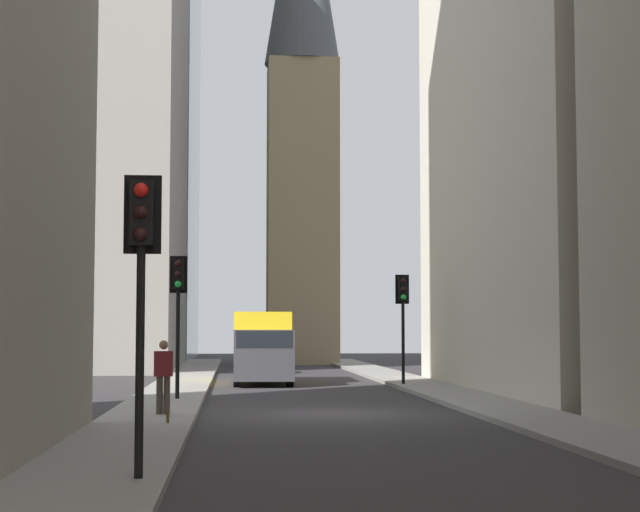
{
  "coord_description": "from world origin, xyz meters",
  "views": [
    {
      "loc": [
        -26.43,
        2.51,
        2.14
      ],
      "look_at": [
        11.03,
        -0.61,
        4.85
      ],
      "focal_mm": 57.77,
      "sensor_mm": 36.0,
      "label": 1
    }
  ],
  "objects_px": {
    "delivery_truck": "(262,347)",
    "hatchback_grey": "(257,360)",
    "traffic_light_midblock": "(178,293)",
    "discarded_bottle": "(168,418)",
    "traffic_light_far_junction": "(403,303)",
    "traffic_light_foreground": "(141,253)",
    "pedestrian": "(163,374)"
  },
  "relations": [
    {
      "from": "traffic_light_midblock",
      "to": "discarded_bottle",
      "type": "relative_size",
      "value": 15.51
    },
    {
      "from": "hatchback_grey",
      "to": "traffic_light_foreground",
      "type": "height_order",
      "value": "traffic_light_foreground"
    },
    {
      "from": "hatchback_grey",
      "to": "discarded_bottle",
      "type": "xyz_separation_m",
      "value": [
        -28.17,
        2.52,
        -0.42
      ]
    },
    {
      "from": "hatchback_grey",
      "to": "discarded_bottle",
      "type": "bearing_deg",
      "value": 174.89
    },
    {
      "from": "traffic_light_foreground",
      "to": "delivery_truck",
      "type": "bearing_deg",
      "value": -5.05
    },
    {
      "from": "traffic_light_far_junction",
      "to": "discarded_bottle",
      "type": "height_order",
      "value": "traffic_light_far_junction"
    },
    {
      "from": "delivery_truck",
      "to": "discarded_bottle",
      "type": "xyz_separation_m",
      "value": [
        -18.68,
        2.52,
        -1.21
      ]
    },
    {
      "from": "traffic_light_midblock",
      "to": "traffic_light_far_junction",
      "type": "xyz_separation_m",
      "value": [
        7.69,
        -7.95,
        -0.08
      ]
    },
    {
      "from": "pedestrian",
      "to": "traffic_light_foreground",
      "type": "bearing_deg",
      "value": -177.85
    },
    {
      "from": "discarded_bottle",
      "to": "pedestrian",
      "type": "bearing_deg",
      "value": 6.31
    },
    {
      "from": "delivery_truck",
      "to": "hatchback_grey",
      "type": "bearing_deg",
      "value": -0.0
    },
    {
      "from": "hatchback_grey",
      "to": "traffic_light_midblock",
      "type": "xyz_separation_m",
      "value": [
        -20.22,
        2.76,
        2.55
      ]
    },
    {
      "from": "traffic_light_midblock",
      "to": "delivery_truck",
      "type": "bearing_deg",
      "value": -14.42
    },
    {
      "from": "traffic_light_midblock",
      "to": "discarded_bottle",
      "type": "bearing_deg",
      "value": -178.31
    },
    {
      "from": "traffic_light_midblock",
      "to": "traffic_light_far_junction",
      "type": "height_order",
      "value": "traffic_light_midblock"
    },
    {
      "from": "pedestrian",
      "to": "discarded_bottle",
      "type": "xyz_separation_m",
      "value": [
        -2.42,
        -0.27,
        -0.85
      ]
    },
    {
      "from": "traffic_light_far_junction",
      "to": "traffic_light_midblock",
      "type": "bearing_deg",
      "value": 134.07
    },
    {
      "from": "delivery_truck",
      "to": "discarded_bottle",
      "type": "bearing_deg",
      "value": 172.31
    },
    {
      "from": "traffic_light_foreground",
      "to": "traffic_light_far_junction",
      "type": "distance_m",
      "value": 25.12
    },
    {
      "from": "pedestrian",
      "to": "discarded_bottle",
      "type": "relative_size",
      "value": 6.5
    },
    {
      "from": "traffic_light_foreground",
      "to": "traffic_light_midblock",
      "type": "xyz_separation_m",
      "value": [
        16.25,
        0.37,
        0.03
      ]
    },
    {
      "from": "delivery_truck",
      "to": "traffic_light_foreground",
      "type": "distance_m",
      "value": 27.13
    },
    {
      "from": "traffic_light_foreground",
      "to": "traffic_light_midblock",
      "type": "relative_size",
      "value": 0.99
    },
    {
      "from": "hatchback_grey",
      "to": "pedestrian",
      "type": "height_order",
      "value": "pedestrian"
    },
    {
      "from": "traffic_light_midblock",
      "to": "traffic_light_far_junction",
      "type": "bearing_deg",
      "value": -45.93
    },
    {
      "from": "delivery_truck",
      "to": "traffic_light_foreground",
      "type": "relative_size",
      "value": 1.56
    },
    {
      "from": "hatchback_grey",
      "to": "traffic_light_far_junction",
      "type": "height_order",
      "value": "traffic_light_far_junction"
    },
    {
      "from": "traffic_light_far_junction",
      "to": "discarded_bottle",
      "type": "xyz_separation_m",
      "value": [
        -15.65,
        7.71,
        -2.89
      ]
    },
    {
      "from": "traffic_light_far_junction",
      "to": "pedestrian",
      "type": "height_order",
      "value": "traffic_light_far_junction"
    },
    {
      "from": "delivery_truck",
      "to": "hatchback_grey",
      "type": "relative_size",
      "value": 1.5
    },
    {
      "from": "traffic_light_foreground",
      "to": "traffic_light_far_junction",
      "type": "xyz_separation_m",
      "value": [
        23.94,
        -7.58,
        -0.05
      ]
    },
    {
      "from": "traffic_light_far_junction",
      "to": "pedestrian",
      "type": "relative_size",
      "value": 2.33
    }
  ]
}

